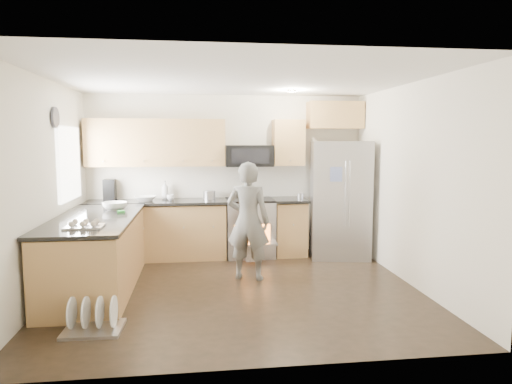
{
  "coord_description": "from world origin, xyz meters",
  "views": [
    {
      "loc": [
        -0.47,
        -5.53,
        1.87
      ],
      "look_at": [
        0.3,
        0.5,
        1.18
      ],
      "focal_mm": 32.0,
      "sensor_mm": 36.0,
      "label": 1
    }
  ],
  "objects": [
    {
      "name": "room_shell",
      "position": [
        -0.04,
        0.02,
        1.67
      ],
      "size": [
        4.54,
        4.04,
        2.62
      ],
      "color": "silver",
      "rests_on": "ground"
    },
    {
      "name": "refrigerator",
      "position": [
        1.77,
        1.45,
        0.93
      ],
      "size": [
        1.02,
        0.85,
        1.85
      ],
      "rotation": [
        0.0,
        0.0,
        -0.17
      ],
      "color": "#B7B7BC",
      "rests_on": "ground"
    },
    {
      "name": "peninsula",
      "position": [
        -1.75,
        0.25,
        0.46
      ],
      "size": [
        0.96,
        2.36,
        1.03
      ],
      "color": "#A37441",
      "rests_on": "ground"
    },
    {
      "name": "dish_rack",
      "position": [
        -1.52,
        -1.06,
        0.09
      ],
      "size": [
        0.57,
        0.46,
        0.35
      ],
      "rotation": [
        0.0,
        0.0,
        -0.03
      ],
      "color": "#B7B7BC",
      "rests_on": "ground"
    },
    {
      "name": "person",
      "position": [
        0.18,
        0.45,
        0.79
      ],
      "size": [
        0.67,
        0.55,
        1.59
      ],
      "primitive_type": "imported",
      "rotation": [
        0.0,
        0.0,
        2.81
      ],
      "color": "slate",
      "rests_on": "ground"
    },
    {
      "name": "ground",
      "position": [
        0.0,
        0.0,
        0.0
      ],
      "size": [
        4.5,
        4.5,
        0.0
      ],
      "primitive_type": "plane",
      "color": "black",
      "rests_on": "ground"
    },
    {
      "name": "stove_range",
      "position": [
        0.35,
        1.69,
        0.68
      ],
      "size": [
        0.76,
        0.97,
        1.79
      ],
      "color": "#B7B7BC",
      "rests_on": "ground"
    },
    {
      "name": "back_cabinet_run",
      "position": [
        -0.59,
        1.75,
        0.96
      ],
      "size": [
        4.45,
        0.64,
        2.5
      ],
      "color": "#A37441",
      "rests_on": "ground"
    }
  ]
}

